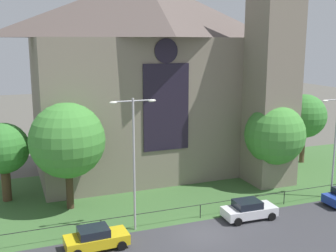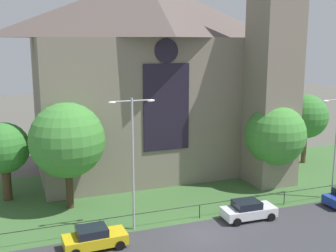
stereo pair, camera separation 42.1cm
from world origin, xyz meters
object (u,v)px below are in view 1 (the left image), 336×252
tree_left_near (67,141)px  streetlamp_near (134,150)px  parked_car_white (249,210)px  tree_right_far (304,116)px  streetlamp_far (336,135)px  church_building (154,75)px  parked_car_yellow (96,238)px  tree_right_near (275,135)px  tree_left_far (4,149)px

tree_left_near → streetlamp_near: streetlamp_near is taller
tree_left_near → parked_car_white: (12.72, -7.18, -5.04)m
tree_right_far → tree_left_near: tree_left_near is taller
tree_left_near → streetlamp_far: bearing=-14.8°
church_building → parked_car_yellow: church_building is taller
church_building → tree_right_near: 13.48m
streetlamp_far → parked_car_white: bearing=-171.7°
tree_left_near → parked_car_white: 15.45m
streetlamp_near → parked_car_yellow: bearing=-150.3°
tree_left_near → streetlamp_near: bearing=-56.4°
tree_right_far → tree_left_near: 27.14m
tree_left_near → tree_left_far: (-4.89, 3.74, -1.16)m
parked_car_white → streetlamp_far: bearing=10.2°
tree_left_near → tree_left_far: size_ratio=1.29×
tree_left_far → parked_car_yellow: bearing=-64.4°
tree_right_near → tree_left_far: tree_right_near is taller
church_building → tree_left_far: bearing=-166.8°
tree_left_near → tree_left_far: bearing=142.6°
church_building → tree_right_far: 17.77m
streetlamp_near → parked_car_yellow: size_ratio=2.30×
tree_right_far → tree_left_far: size_ratio=1.14×
streetlamp_far → parked_car_yellow: size_ratio=2.11×
tree_left_near → parked_car_yellow: bearing=-85.7°
tree_right_far → streetlamp_far: bearing=-115.4°
tree_right_far → church_building: bearing=169.8°
parked_car_white → streetlamp_near: bearing=173.1°
parked_car_white → church_building: bearing=102.5°
streetlamp_near → streetlamp_far: (18.18, -0.00, -0.43)m
tree_right_far → parked_car_white: 18.69m
tree_right_near → parked_car_white: 9.60m
church_building → tree_right_near: church_building is taller
parked_car_white → tree_right_near: bearing=44.9°
tree_right_near → streetlamp_far: 5.48m
church_building → parked_car_white: bearing=-79.3°
streetlamp_far → parked_car_white: (-9.33, -1.36, -4.90)m
streetlamp_far → parked_car_white: streetlamp_far is taller
tree_left_near → parked_car_yellow: 9.21m
church_building → tree_right_near: size_ratio=3.29×
tree_left_far → parked_car_yellow: (5.47, -11.43, -3.88)m
tree_left_far → streetlamp_far: size_ratio=0.77×
tree_right_far → streetlamp_near: (-22.95, -10.02, 0.72)m
tree_left_near → tree_right_near: bearing=-3.9°
tree_left_far → streetlamp_near: 13.04m
tree_left_far → tree_left_near: bearing=-37.4°
tree_right_far → parked_car_yellow: (-26.22, -11.89, -4.61)m
tree_left_near → streetlamp_far: 22.80m
tree_right_far → parked_car_white: size_ratio=1.84×
tree_right_near → parked_car_white: tree_right_near is taller
tree_right_far → tree_left_far: tree_right_far is taller
tree_left_near → parked_car_white: size_ratio=2.08×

